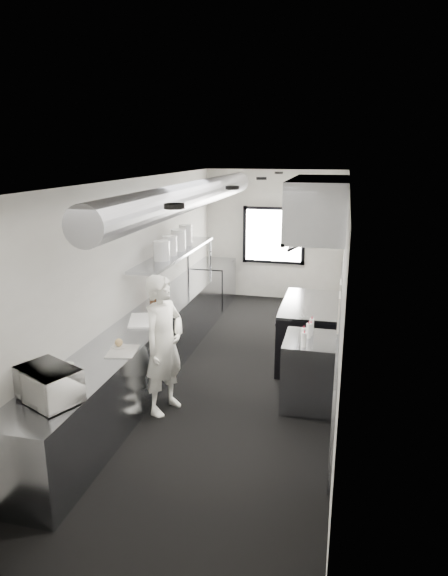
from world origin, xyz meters
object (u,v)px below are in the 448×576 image
Objects in this scene: plate_stack_d at (186,235)px; squeeze_bottle_e at (312,325)px; knife_block at (154,295)px; squeeze_bottle_d at (311,329)px; cutting_board at (146,320)px; plate_stack_a at (162,251)px; bottle_station at (309,372)px; deli_tub_a at (59,377)px; squeeze_bottle_c at (309,331)px; small_plate at (119,347)px; pass_shelf at (177,254)px; range at (309,332)px; microwave at (48,385)px; exhaust_hood at (319,207)px; line_cook at (164,345)px; squeeze_bottle_b at (304,335)px; far_work_table at (214,284)px; deli_tub_b at (67,369)px; squeeze_bottle_a at (304,340)px; plate_stack_c at (179,240)px; prep_counter at (147,349)px; plate_stack_b at (170,246)px.

plate_stack_d is 2.07× the size of squeeze_bottle_e.
squeeze_bottle_d is at bearing -31.70° from knife_block.
squeeze_bottle_e is (2.25, 0.13, 0.08)m from cutting_board.
bottle_station is at bearing -23.50° from plate_stack_a.
squeeze_bottle_c is (2.38, 1.85, 0.05)m from deli_tub_a.
pass_shelf is at bearing 92.79° from small_plate.
range is 2.93× the size of microwave.
exhaust_hood is at bearing -2.62° from knife_block.
line_cook is 4.86× the size of plate_stack_d.
squeeze_bottle_b is at bearing -38.75° from pass_shelf.
pass_shelf is at bearing 145.97° from squeeze_bottle_d.
range is at bearing -21.52° from plate_stack_d.
deli_tub_a is (-0.67, -1.24, 0.07)m from line_cook.
range is 9.61× the size of squeeze_bottle_d.
squeeze_bottle_c is (2.31, -0.99, -0.72)m from plate_stack_a.
far_work_table is 5.55m from deli_tub_b.
bottle_station is 5.80× the size of deli_tub_b.
cutting_board is 3.41× the size of squeeze_bottle_a.
knife_block is at bearing 158.77° from bottle_station.
deli_tub_b is at bearing -90.86° from plate_stack_d.
plate_stack_a is at bearing 12.41° from knife_block.
cutting_board is (-2.27, 0.14, 0.46)m from bottle_station.
plate_stack_c reaches higher than knife_block.
deli_tub_a is at bearing -125.54° from range.
pass_shelf is 2.44m from line_cook.
pass_shelf is 18.03× the size of squeeze_bottle_d.
range is at bearing 91.10° from squeeze_bottle_b.
prep_counter is 5.00× the size of far_work_table.
exhaust_hood is 1.96m from squeeze_bottle_c.
squeeze_bottle_c is at bearing 34.61° from deli_tub_b.
squeeze_bottle_c reaches higher than bottle_station.
range is 11.50× the size of deli_tub_a.
squeeze_bottle_e is at bearing 89.47° from squeeze_bottle_d.
prep_counter is 3.41× the size of line_cook.
plate_stack_a is at bearing 156.50° from bottle_station.
range reaches higher than far_work_table.
deli_tub_a is 0.79× the size of squeeze_bottle_e.
plate_stack_b is at bearing 62.60° from knife_block.
microwave is 2.33m from cutting_board.
small_plate is 0.60× the size of plate_stack_a.
prep_counter is 10.99× the size of microwave.
pass_shelf is at bearing 91.56° from prep_counter.
microwave reaches higher than small_plate.
squeeze_bottle_a reaches higher than deli_tub_a.
squeeze_bottle_c reaches higher than squeeze_bottle_a.
knife_block reaches higher than squeeze_bottle_a.
squeeze_bottle_c reaches higher than squeeze_bottle_b.
range is 2.53m from cutting_board.
plate_stack_b is (-2.35, 1.41, 1.27)m from bottle_station.
squeeze_bottle_d is (2.40, 1.94, 0.03)m from deli_tub_a.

